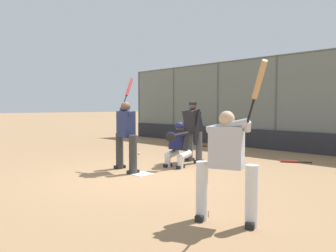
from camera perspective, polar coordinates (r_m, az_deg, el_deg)
ground_plane at (r=7.55m, az=-4.67°, el=-8.35°), size 160.00×160.00×0.00m
home_plate_marker at (r=7.54m, az=-4.67°, el=-8.30°), size 0.43×0.43×0.01m
backstop_fence at (r=12.28m, az=18.28°, el=4.29°), size 15.53×0.08×3.36m
padding_wall at (r=12.24m, az=17.94°, el=-2.36°), size 15.14×0.18×0.69m
bleachers_beyond at (r=15.29m, az=17.14°, el=-0.72°), size 10.81×2.50×1.48m
batter_at_plate at (r=7.83m, az=-7.34°, el=-1.26°), size 0.96×0.81×2.27m
catcher_behind_plate at (r=8.33m, az=1.68°, el=-3.08°), size 0.64×0.75×1.15m
umpire_home at (r=9.04m, az=4.38°, el=-0.70°), size 0.67×0.46×1.66m
batter_on_deck at (r=4.35m, az=10.24°, el=-6.28°), size 1.09×0.55×2.06m
spare_bat_near_backstop at (r=10.39m, az=9.64°, el=-4.98°), size 0.62×0.69×0.07m
spare_bat_by_padding at (r=9.63m, az=20.74°, el=-5.81°), size 0.74×0.42×0.07m
fielding_glove_on_dirt at (r=12.72m, az=6.27°, el=-3.34°), size 0.29×0.22×0.10m
baseball_loose at (r=10.59m, az=-5.07°, el=-4.76°), size 0.07×0.07×0.07m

